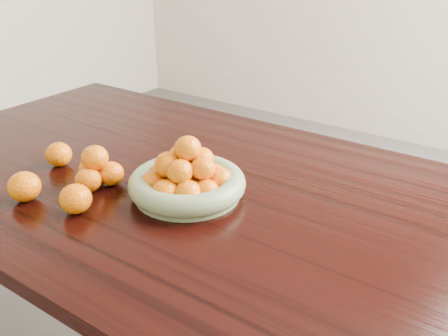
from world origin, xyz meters
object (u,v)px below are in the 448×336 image
Objects in this scene: dining_table at (216,221)px; loose_orange_0 at (59,154)px; fruit_bowl at (187,180)px; orange_pyramid at (96,170)px.

dining_table is 0.47m from loose_orange_0.
orange_pyramid is at bearing -158.17° from fruit_bowl.
fruit_bowl is at bearing -124.72° from dining_table.
dining_table is 0.33m from orange_pyramid.
fruit_bowl is at bearing 21.83° from orange_pyramid.
loose_orange_0 is (-0.40, -0.07, -0.01)m from fruit_bowl.
orange_pyramid is at bearing -6.95° from loose_orange_0.
fruit_bowl is (-0.04, -0.06, 0.13)m from dining_table.
dining_table is at bearing 16.28° from loose_orange_0.
loose_orange_0 is (-0.18, 0.02, -0.01)m from orange_pyramid.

